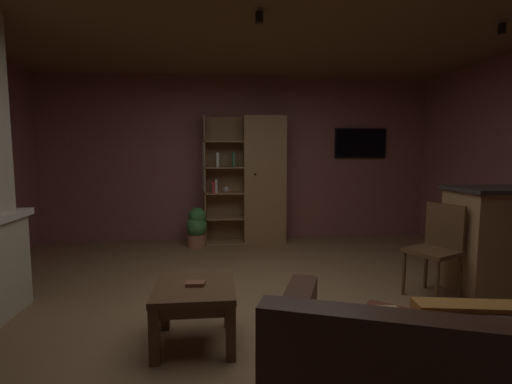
# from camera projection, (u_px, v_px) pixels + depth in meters

# --- Properties ---
(floor) EXTENTS (6.35, 5.95, 0.02)m
(floor) POSITION_uv_depth(u_px,v_px,m) (261.00, 315.00, 3.33)
(floor) COLOR olive
(floor) RESTS_ON ground
(wall_back) EXTENTS (6.47, 0.06, 2.65)m
(wall_back) POSITION_uv_depth(u_px,v_px,m) (240.00, 159.00, 6.17)
(wall_back) COLOR #8E544C
(wall_back) RESTS_ON ground
(ceiling) EXTENTS (6.35, 5.95, 0.02)m
(ceiling) POSITION_uv_depth(u_px,v_px,m) (261.00, 2.00, 3.06)
(ceiling) COLOR brown
(window_pane_back) EXTENTS (0.59, 0.01, 0.80)m
(window_pane_back) POSITION_uv_depth(u_px,v_px,m) (221.00, 167.00, 6.12)
(window_pane_back) COLOR white
(bookshelf_cabinet) EXTENTS (1.27, 0.41, 2.00)m
(bookshelf_cabinet) POSITION_uv_depth(u_px,v_px,m) (259.00, 180.00, 5.96)
(bookshelf_cabinet) COLOR #997047
(bookshelf_cabinet) RESTS_ON ground
(coffee_table) EXTENTS (0.59, 0.60, 0.44)m
(coffee_table) POSITION_uv_depth(u_px,v_px,m) (195.00, 298.00, 2.78)
(coffee_table) COLOR brown
(coffee_table) RESTS_ON ground
(table_book_0) EXTENTS (0.15, 0.11, 0.03)m
(table_book_0) POSITION_uv_depth(u_px,v_px,m) (195.00, 284.00, 2.79)
(table_book_0) COLOR brown
(table_book_0) RESTS_ON coffee_table
(dining_chair) EXTENTS (0.56, 0.56, 0.92)m
(dining_chair) POSITION_uv_depth(u_px,v_px,m) (438.00, 244.00, 3.71)
(dining_chair) COLOR brown
(dining_chair) RESTS_ON ground
(potted_floor_plant) EXTENTS (0.32, 0.32, 0.61)m
(potted_floor_plant) POSITION_uv_depth(u_px,v_px,m) (197.00, 226.00, 5.68)
(potted_floor_plant) COLOR #B77051
(potted_floor_plant) RESTS_ON ground
(wall_mounted_tv) EXTENTS (0.87, 0.06, 0.49)m
(wall_mounted_tv) POSITION_uv_depth(u_px,v_px,m) (360.00, 143.00, 6.29)
(wall_mounted_tv) COLOR black
(track_light_spot_1) EXTENTS (0.07, 0.07, 0.09)m
(track_light_spot_1) POSITION_uv_depth(u_px,v_px,m) (260.00, 18.00, 3.19)
(track_light_spot_1) COLOR black
(track_light_spot_2) EXTENTS (0.07, 0.07, 0.09)m
(track_light_spot_2) POSITION_uv_depth(u_px,v_px,m) (502.00, 29.00, 3.47)
(track_light_spot_2) COLOR black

